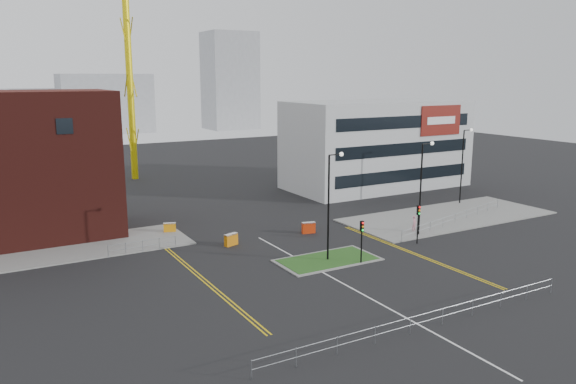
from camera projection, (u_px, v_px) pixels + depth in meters
name	position (u px, v px, depth m)	size (l,w,h in m)	color
ground	(367.00, 296.00, 39.75)	(200.00, 200.00, 0.00)	black
pavement_left	(28.00, 255.00, 48.78)	(28.00, 8.00, 0.12)	slate
pavement_right	(448.00, 216.00, 62.31)	(24.00, 10.00, 0.12)	slate
island_kerb	(328.00, 260.00, 47.52)	(8.60, 4.60, 0.08)	slate
grass_island	(328.00, 260.00, 47.52)	(8.00, 4.00, 0.12)	#1D4818
office_block	(376.00, 144.00, 78.35)	(25.00, 12.20, 12.00)	#B5B9BB
tower_crane	(166.00, 2.00, 82.64)	(52.82, 6.48, 37.68)	yellow
streetlamp_island	(331.00, 198.00, 46.54)	(1.46, 0.36, 9.18)	black
streetlamp_right_near	(423.00, 181.00, 54.05)	(1.46, 0.36, 9.18)	black
streetlamp_right_far	(464.00, 160.00, 67.64)	(1.46, 0.36, 9.18)	black
traffic_light_island	(362.00, 234.00, 46.26)	(0.28, 0.33, 3.65)	black
traffic_light_right	(418.00, 217.00, 51.84)	(0.28, 0.33, 3.65)	black
railing_front	(427.00, 317.00, 34.48)	(24.05, 0.05, 1.10)	gray
railing_left	(143.00, 244.00, 49.60)	(6.05, 0.05, 1.10)	gray
railing_right	(455.00, 216.00, 59.31)	(19.05, 5.05, 1.10)	gray
centre_line	(350.00, 287.00, 41.45)	(0.15, 30.00, 0.01)	silver
yellow_left_a	(196.00, 276.00, 43.90)	(0.12, 24.00, 0.01)	gold
yellow_left_b	(200.00, 275.00, 44.05)	(0.12, 24.00, 0.01)	gold
yellow_right_a	(411.00, 253.00, 49.46)	(0.12, 20.00, 0.01)	gold
yellow_right_b	(414.00, 253.00, 49.60)	(0.12, 20.00, 0.01)	gold
skyline_b	(106.00, 104.00, 153.65)	(24.00, 12.00, 16.00)	gray
skyline_c	(230.00, 81.00, 165.12)	(14.00, 12.00, 28.00)	gray
skyline_d	(31.00, 111.00, 153.85)	(30.00, 12.00, 12.00)	gray
pedestrian	(414.00, 224.00, 55.91)	(0.63, 0.41, 1.72)	pink
barrier_left	(170.00, 227.00, 55.86)	(1.27, 0.76, 1.01)	orange
barrier_mid	(231.00, 239.00, 51.62)	(1.41, 0.83, 1.12)	#C56E0A
barrier_right	(309.00, 227.00, 55.68)	(1.40, 0.74, 1.12)	red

